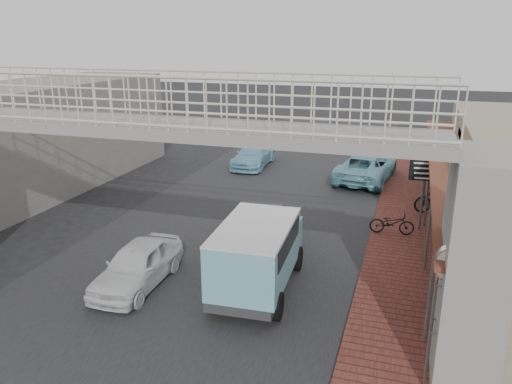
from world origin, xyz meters
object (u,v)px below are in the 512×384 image
Objects in this scene: angkot_van at (258,248)px; street_clock at (453,271)px; motorcycle_near at (392,223)px; arrow_sign at (445,171)px; angkot_far at (254,155)px; motorcycle_far at (437,200)px; dark_sedan at (255,232)px; angkot_curb at (366,167)px; white_hatchback at (138,265)px.

street_clock is at bearing -32.80° from angkot_van.
motorcycle_near is 0.56× the size of arrow_sign.
arrow_sign is at bearing -39.25° from angkot_far.
motorcycle_near is (3.49, 5.46, -0.83)m from angkot_van.
motorcycle_far is at bearing 86.04° from arrow_sign.
dark_sedan is 1.03× the size of angkot_far.
motorcycle_near is at bearing 106.88° from street_clock.
angkot_curb is 6.53m from angkot_far.
dark_sedan is 10.51m from angkot_curb.
arrow_sign is at bearing -68.48° from motorcycle_near.
angkot_far is 11.69m from motorcycle_near.
angkot_curb is 3.23× the size of motorcycle_near.
angkot_far is 14.65m from angkot_van.
motorcycle_near is 0.86× the size of motorcycle_far.
white_hatchback is 4.24m from dark_sedan.
angkot_far is at bearing 136.52° from arrow_sign.
angkot_far is at bearing 126.74° from street_clock.
angkot_van is 5.85m from street_clock.
dark_sedan is at bearing -73.29° from angkot_far.
angkot_van reaches higher than motorcycle_far.
street_clock reaches higher than angkot_curb.
white_hatchback is at bearing 117.71° from motorcycle_far.
white_hatchback is at bearing 173.17° from street_clock.
dark_sedan is at bearing 106.34° from angkot_van.
angkot_van is 6.53m from motorcycle_near.
dark_sedan is 11.88m from angkot_far.
angkot_van is at bearing -73.07° from angkot_far.
motorcycle_far is at bearing 39.97° from dark_sedan.
angkot_curb is 1.21× the size of angkot_far.
dark_sedan is 1.56× the size of arrow_sign.
dark_sedan is 1.42× the size of street_clock.
motorcycle_near is 8.69m from street_clock.
angkot_van is (0.91, -2.60, 0.62)m from dark_sedan.
angkot_curb is at bearing 67.36° from white_hatchback.
street_clock is (-0.17, -11.22, 2.04)m from motorcycle_far.
white_hatchback is 8.93m from street_clock.
angkot_curb is at bearing 71.12° from dark_sedan.
motorcycle_near is 2.67m from arrow_sign.
street_clock is at bearing -61.70° from angkot_far.
motorcycle_far is 0.65× the size of arrow_sign.
angkot_van is at bearing 157.19° from street_clock.
white_hatchback is at bearing -87.11° from angkot_far.
arrow_sign reaches higher than angkot_van.
motorcycle_near is 0.51× the size of street_clock.
dark_sedan is at bearing 118.54° from motorcycle_near.
arrow_sign is (3.38, -6.46, 1.69)m from angkot_curb.
motorcycle_far is at bearing 45.52° from white_hatchback.
motorcycle_near is at bearing -159.68° from arrow_sign.
angkot_van is 2.75× the size of motorcycle_near.
angkot_van reaches higher than white_hatchback.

